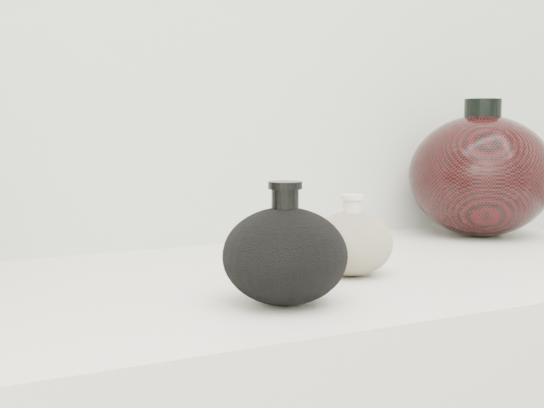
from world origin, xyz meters
TOP-DOWN VIEW (x-y plane):
  - black_gourd_vase at (-0.06, 0.82)m, footprint 0.15×0.15m
  - cream_gourd_vase at (0.08, 0.91)m, footprint 0.10×0.10m
  - right_round_pot at (0.45, 1.08)m, footprint 0.25×0.25m

SIDE VIEW (x-z plane):
  - cream_gourd_vase at x=0.08m, z-range 0.89..0.99m
  - black_gourd_vase at x=-0.06m, z-range 0.89..1.01m
  - right_round_pot at x=0.45m, z-range 0.89..1.11m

